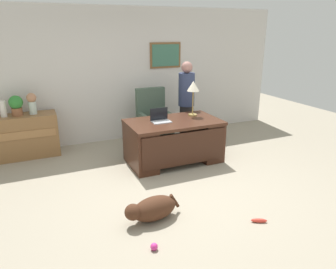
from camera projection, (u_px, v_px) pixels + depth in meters
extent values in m
plane|color=#9E937F|center=(180.00, 187.00, 4.75)|extent=(12.00, 12.00, 0.00)
cube|color=silver|center=(127.00, 75.00, 6.58)|extent=(7.00, 0.12, 2.70)
cube|color=brown|center=(165.00, 55.00, 6.72)|extent=(0.70, 0.03, 0.53)
cube|color=#3C6E58|center=(166.00, 55.00, 6.71)|extent=(0.62, 0.01, 0.45)
cube|color=#422316|center=(174.00, 122.00, 5.47)|extent=(1.60, 0.94, 0.05)
cube|color=#422316|center=(140.00, 147.00, 5.36)|extent=(0.36, 0.88, 0.70)
cube|color=#422316|center=(204.00, 138.00, 5.83)|extent=(0.36, 0.88, 0.70)
cube|color=#381E13|center=(185.00, 149.00, 5.20)|extent=(1.50, 0.04, 0.56)
cube|color=olive|center=(18.00, 137.00, 5.74)|extent=(1.39, 0.48, 0.79)
cube|color=#A16F40|center=(17.00, 136.00, 5.49)|extent=(1.29, 0.02, 0.14)
cube|color=#475B4C|center=(155.00, 128.00, 6.38)|extent=(0.60, 0.58, 0.18)
cylinder|color=black|center=(155.00, 138.00, 6.45)|extent=(0.10, 0.10, 0.28)
cylinder|color=black|center=(155.00, 144.00, 6.49)|extent=(0.52, 0.52, 0.05)
cube|color=#475B4C|center=(150.00, 104.00, 6.45)|extent=(0.60, 0.12, 0.68)
cube|color=#475B4C|center=(143.00, 119.00, 6.22)|extent=(0.08, 0.50, 0.22)
cube|color=#475B4C|center=(167.00, 117.00, 6.41)|extent=(0.08, 0.50, 0.22)
cylinder|color=#262323|center=(186.00, 124.00, 6.48)|extent=(0.26, 0.26, 0.80)
cylinder|color=navy|center=(186.00, 90.00, 6.25)|extent=(0.32, 0.32, 0.65)
sphere|color=#A9736A|center=(187.00, 67.00, 6.11)|extent=(0.22, 0.22, 0.22)
ellipsoid|color=#472819|center=(154.00, 208.00, 3.90)|extent=(0.61, 0.37, 0.30)
sphere|color=#472819|center=(133.00, 212.00, 3.75)|extent=(0.20, 0.20, 0.20)
cylinder|color=#472819|center=(174.00, 201.00, 4.04)|extent=(0.15, 0.06, 0.21)
cube|color=#B2B5BA|center=(161.00, 122.00, 5.38)|extent=(0.32, 0.22, 0.01)
cube|color=black|center=(159.00, 114.00, 5.43)|extent=(0.32, 0.01, 0.21)
cylinder|color=#9E8447|center=(193.00, 115.00, 5.81)|extent=(0.16, 0.16, 0.02)
cylinder|color=#9E8447|center=(193.00, 103.00, 5.74)|extent=(0.02, 0.02, 0.43)
cone|color=silver|center=(193.00, 86.00, 5.64)|extent=(0.22, 0.22, 0.18)
cylinder|color=#B3C4B9|center=(33.00, 108.00, 5.70)|extent=(0.14, 0.14, 0.23)
sphere|color=tan|center=(31.00, 98.00, 5.64)|extent=(0.17, 0.17, 0.17)
cylinder|color=silver|center=(3.00, 109.00, 5.51)|extent=(0.11, 0.11, 0.28)
cylinder|color=brown|center=(17.00, 112.00, 5.61)|extent=(0.18, 0.18, 0.14)
sphere|color=#308033|center=(16.00, 102.00, 5.56)|extent=(0.24, 0.24, 0.24)
sphere|color=#D8338C|center=(154.00, 247.00, 3.38)|extent=(0.08, 0.08, 0.08)
ellipsoid|color=#E53F33|center=(259.00, 220.00, 3.87)|extent=(0.20, 0.13, 0.05)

